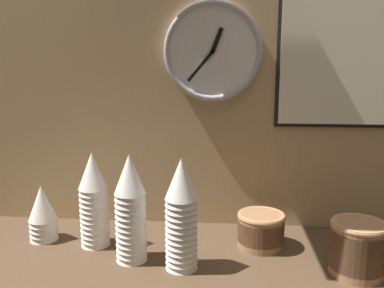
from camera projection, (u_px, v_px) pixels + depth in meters
The scene contains 10 objects.
ground_plane at pixel (172, 260), 1.23m from camera, with size 1.60×0.56×0.04m, color #4C3826.
wall_tiled_back at pixel (181, 75), 1.38m from camera, with size 1.60×0.03×1.05m.
cup_stack_center at pixel (130, 208), 1.16m from camera, with size 0.09×0.09×0.32m.
cup_stack_center_left at pixel (94, 199), 1.26m from camera, with size 0.09×0.09×0.30m.
cup_stack_center_right at pixel (181, 214), 1.11m from camera, with size 0.09×0.09×0.32m.
cup_stack_left at pixel (43, 213), 1.31m from camera, with size 0.09×0.09×0.18m.
bowl_stack_right at pixel (261, 229), 1.27m from camera, with size 0.15×0.15×0.11m.
bowl_stack_far_right at pixel (358, 247), 1.10m from camera, with size 0.15×0.15×0.15m.
wall_clock at pixel (213, 52), 1.33m from camera, with size 0.32×0.03×0.32m.
menu_board at pixel (347, 57), 1.31m from camera, with size 0.45×0.01×0.46m.
Camera 1 is at (0.15, -1.13, 0.57)m, focal length 38.00 mm.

